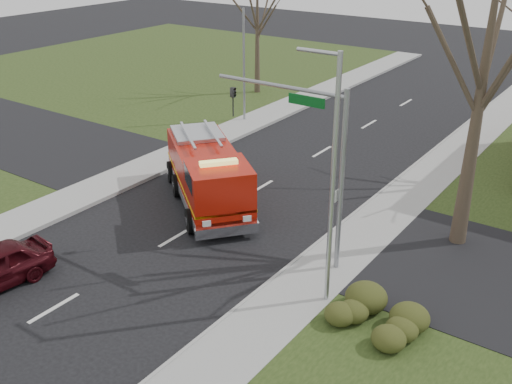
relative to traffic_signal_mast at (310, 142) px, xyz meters
The scene contains 10 objects.
ground 7.18m from the traffic_signal_mast, 163.94° to the right, with size 120.00×120.00×0.00m, color black.
sidewalk_right 4.97m from the traffic_signal_mast, 56.58° to the right, with size 2.40×80.00×0.15m, color #969691.
sidewalk_left 12.41m from the traffic_signal_mast, behind, with size 2.40×80.00×0.15m, color #969691.
hedge_corner 6.14m from the traffic_signal_mast, 33.41° to the right, with size 2.80×2.00×0.90m, color #2A3212.
bare_tree_near 6.78m from the traffic_signal_mast, 46.37° to the left, with size 6.00×6.00×12.00m.
bare_tree_left 23.97m from the traffic_signal_mast, 129.43° to the left, with size 4.50×4.50×9.00m.
traffic_signal_mast is the anchor object (origin of this frame).
streetlight_pole 2.78m from the traffic_signal_mast, 46.02° to the right, with size 1.48×0.16×8.40m.
utility_pole_far 17.38m from the traffic_signal_mast, 133.85° to the left, with size 0.14×0.14×7.00m, color gray.
fire_engine 7.12m from the traffic_signal_mast, 164.67° to the left, with size 7.39×6.69×3.01m.
Camera 1 is at (14.94, -15.58, 11.71)m, focal length 42.00 mm.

